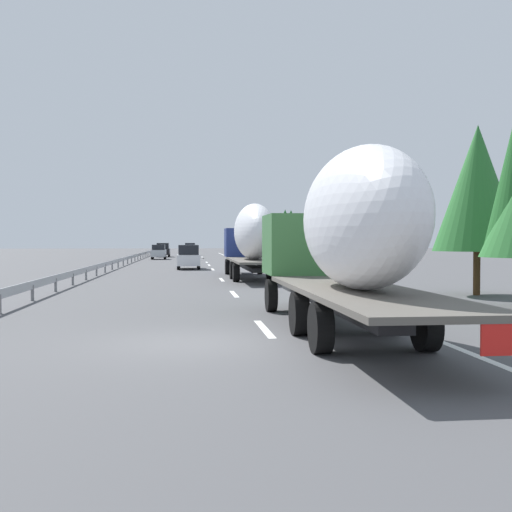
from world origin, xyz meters
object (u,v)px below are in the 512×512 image
(truck_lead, at_px, (252,237))
(car_blue_sedan, at_px, (190,249))
(car_silver_hatch, at_px, (159,252))
(truck_trailing, at_px, (344,234))
(car_black_suv, at_px, (163,250))
(car_white_van, at_px, (189,257))
(road_sign, at_px, (257,242))

(truck_lead, relative_size, car_blue_sedan, 3.25)
(truck_lead, height_order, car_silver_hatch, truck_lead)
(truck_trailing, xyz_separation_m, car_black_suv, (72.20, 7.22, -1.45))
(car_white_van, bearing_deg, truck_trailing, -173.94)
(car_black_suv, bearing_deg, truck_lead, -171.89)
(car_blue_sedan, bearing_deg, truck_trailing, -177.60)
(car_blue_sedan, xyz_separation_m, car_black_suv, (-9.44, 3.79, 0.01))
(road_sign, bearing_deg, truck_lead, 172.78)
(truck_trailing, distance_m, car_black_suv, 72.58)
(car_blue_sedan, bearing_deg, truck_lead, -176.74)
(truck_lead, height_order, car_black_suv, truck_lead)
(car_silver_hatch, xyz_separation_m, car_white_van, (-26.35, -3.60, 0.06))
(truck_trailing, relative_size, road_sign, 4.41)
(car_blue_sedan, bearing_deg, car_black_suv, 158.09)
(car_silver_hatch, relative_size, car_black_suv, 0.95)
(car_black_suv, distance_m, road_sign, 28.17)
(truck_trailing, height_order, car_black_suv, truck_trailing)
(car_blue_sedan, height_order, road_sign, road_sign)
(truck_trailing, distance_m, car_white_van, 35.08)
(car_silver_hatch, bearing_deg, truck_lead, -169.57)
(truck_trailing, distance_m, car_silver_hatch, 61.66)
(car_blue_sedan, xyz_separation_m, car_silver_hatch, (-20.44, 3.88, -0.05))
(car_black_suv, bearing_deg, truck_trailing, -174.29)
(truck_trailing, height_order, car_white_van, truck_trailing)
(truck_trailing, bearing_deg, car_blue_sedan, 2.40)
(car_blue_sedan, height_order, car_silver_hatch, car_blue_sedan)
(truck_lead, xyz_separation_m, truck_trailing, (-21.55, -0.00, -0.06))
(car_blue_sedan, bearing_deg, car_white_van, 179.66)
(car_silver_hatch, height_order, road_sign, road_sign)
(truck_trailing, relative_size, car_silver_hatch, 3.40)
(truck_lead, xyz_separation_m, car_black_suv, (50.66, 7.22, -1.52))
(car_black_suv, height_order, car_white_van, car_black_suv)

